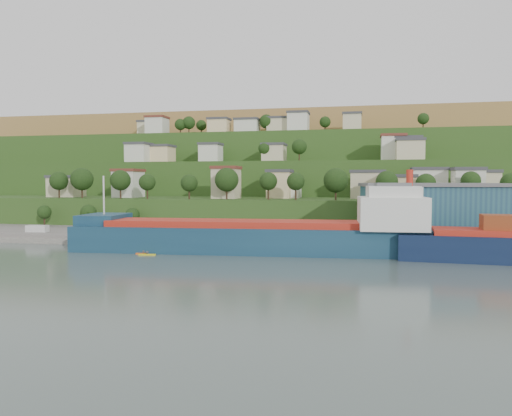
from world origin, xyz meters
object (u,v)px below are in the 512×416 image
(caravan, at_px, (37,230))
(kayak_orange, at_px, (144,253))
(cargo_ship_near, at_px, (261,238))
(warehouse, at_px, (430,210))

(caravan, distance_m, kayak_orange, 42.18)
(cargo_ship_near, height_order, kayak_orange, cargo_ship_near)
(cargo_ship_near, xyz_separation_m, caravan, (-61.61, 10.61, -0.68))
(cargo_ship_near, relative_size, warehouse, 2.35)
(cargo_ship_near, xyz_separation_m, warehouse, (36.60, 17.98, 5.28))
(caravan, bearing_deg, kayak_orange, -29.39)
(caravan, bearing_deg, warehouse, 0.17)
(warehouse, bearing_deg, caravan, 177.50)
(kayak_orange, bearing_deg, caravan, 138.18)
(warehouse, distance_m, caravan, 98.66)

